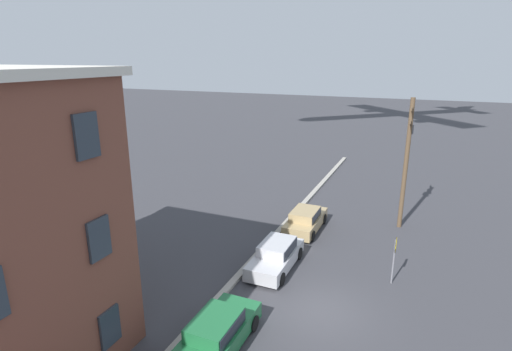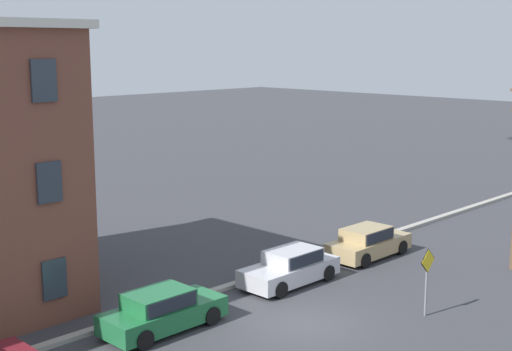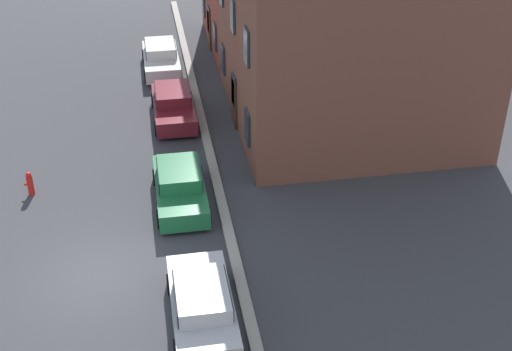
# 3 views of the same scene
# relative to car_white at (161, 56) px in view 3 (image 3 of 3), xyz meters

# --- Properties ---
(ground_plane) EXTENTS (200.00, 200.00, 0.00)m
(ground_plane) POSITION_rel_car_white_xyz_m (16.84, -3.06, -0.75)
(ground_plane) COLOR #38383D
(kerb_strip) EXTENTS (56.00, 0.36, 0.16)m
(kerb_strip) POSITION_rel_car_white_xyz_m (16.84, 1.44, -0.67)
(kerb_strip) COLOR #9E998E
(kerb_strip) RESTS_ON ground_plane
(apartment_midblock) EXTENTS (11.49, 10.53, 10.49)m
(apartment_midblock) POSITION_rel_car_white_xyz_m (6.89, 7.95, 4.51)
(apartment_midblock) COLOR brown
(apartment_midblock) RESTS_ON ground_plane
(car_white) EXTENTS (4.40, 1.92, 1.43)m
(car_white) POSITION_rel_car_white_xyz_m (0.00, 0.00, 0.00)
(car_white) COLOR silver
(car_white) RESTS_ON ground_plane
(car_maroon) EXTENTS (4.40, 1.92, 1.43)m
(car_maroon) POSITION_rel_car_white_xyz_m (5.86, 0.22, 0.00)
(car_maroon) COLOR maroon
(car_maroon) RESTS_ON ground_plane
(car_green) EXTENTS (4.40, 1.92, 1.43)m
(car_green) POSITION_rel_car_white_xyz_m (12.89, -0.05, 0.00)
(car_green) COLOR #1E6638
(car_green) RESTS_ON ground_plane
(car_silver) EXTENTS (4.40, 1.92, 1.43)m
(car_silver) POSITION_rel_car_white_xyz_m (19.59, 0.07, 0.00)
(car_silver) COLOR #B7B7BC
(car_silver) RESTS_ON ground_plane
(fire_hydrant) EXTENTS (0.24, 0.34, 0.96)m
(fire_hydrant) POSITION_rel_car_white_xyz_m (11.38, -5.65, -0.27)
(fire_hydrant) COLOR red
(fire_hydrant) RESTS_ON ground_plane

